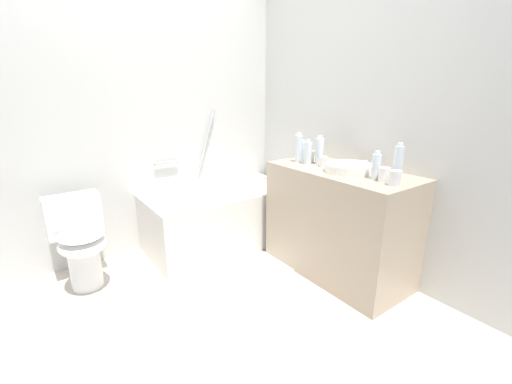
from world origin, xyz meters
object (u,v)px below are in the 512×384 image
drinking_glass_0 (395,178)px  sink_basin (348,168)px  water_bottle_4 (299,148)px  drinking_glass_2 (310,156)px  drinking_glass_1 (324,161)px  sink_faucet (366,165)px  drinking_glass_3 (384,175)px  water_bottle_5 (302,151)px  water_bottle_1 (308,153)px  water_bottle_0 (376,166)px  toilet_paper_roll (50,293)px  bathtub (222,216)px  water_bottle_2 (398,164)px  toilet (80,240)px  bath_mat (267,265)px  water_bottle_3 (320,151)px

drinking_glass_0 → sink_basin: bearing=81.8°
water_bottle_4 → drinking_glass_2: water_bottle_4 is taller
drinking_glass_1 → sink_faucet: bearing=-48.1°
sink_basin → drinking_glass_3: size_ratio=3.62×
sink_faucet → water_bottle_5: (-0.19, 0.52, 0.05)m
sink_faucet → water_bottle_1: (-0.26, 0.38, 0.07)m
water_bottle_0 → toilet_paper_roll: bearing=148.1°
bathtub → water_bottle_2: bathtub is taller
water_bottle_1 → drinking_glass_0: water_bottle_1 is taller
sink_basin → water_bottle_5: bearing=88.6°
water_bottle_2 → toilet_paper_roll: bearing=146.0°
bathtub → water_bottle_1: (0.43, -0.69, 0.68)m
water_bottle_2 → water_bottle_5: water_bottle_2 is taller
toilet → drinking_glass_0: bearing=47.0°
water_bottle_1 → water_bottle_2: size_ratio=0.79×
drinking_glass_3 → bath_mat: bearing=114.9°
toilet → sink_faucet: (1.92, -1.08, 0.53)m
water_bottle_0 → water_bottle_1: 0.62m
sink_basin → toilet_paper_roll: (-1.98, 0.98, -0.84)m
water_bottle_4 → drinking_glass_2: (0.08, -0.06, -0.07)m
toilet_paper_roll → sink_basin: bearing=-26.5°
water_bottle_2 → drinking_glass_3: size_ratio=2.70×
water_bottle_3 → water_bottle_4: (-0.08, 0.16, 0.01)m
water_bottle_3 → drinking_glass_1: bearing=-113.2°
water_bottle_2 → drinking_glass_1: (-0.04, 0.61, -0.08)m
bathtub → water_bottle_5: size_ratio=7.68×
bathtub → water_bottle_0: bathtub is taller
water_bottle_1 → toilet_paper_roll: water_bottle_1 is taller
sink_faucet → water_bottle_4: water_bottle_4 is taller
bathtub → sink_faucet: 1.41m
water_bottle_1 → water_bottle_0: bearing=-86.0°
sink_faucet → toilet: bearing=150.7°
drinking_glass_0 → drinking_glass_1: drinking_glass_0 is taller
sink_basin → water_bottle_0: bearing=-93.1°
toilet → drinking_glass_2: drinking_glass_2 is taller
bath_mat → sink_faucet: bearing=-37.9°
water_bottle_0 → water_bottle_3: bearing=86.1°
sink_faucet → water_bottle_4: (-0.26, 0.49, 0.09)m
water_bottle_1 → bath_mat: (-0.34, 0.09, -0.96)m
sink_basin → water_bottle_5: 0.52m
water_bottle_3 → water_bottle_5: bearing=93.8°
bathtub → water_bottle_0: bearing=-70.1°
water_bottle_4 → drinking_glass_2: bearing=-39.7°
water_bottle_3 → toilet_paper_roll: water_bottle_3 is taller
drinking_glass_2 → water_bottle_3: bearing=-85.4°
sink_basin → bathtub: bearing=114.5°
water_bottle_0 → bath_mat: 1.25m
sink_faucet → water_bottle_0: bearing=-132.2°
water_bottle_2 → drinking_glass_0: 0.13m
sink_basin → drinking_glass_3: 0.32m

